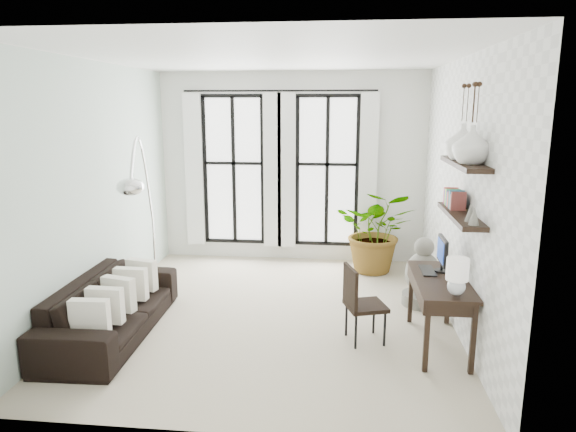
# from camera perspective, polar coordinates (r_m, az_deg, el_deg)

# --- Properties ---
(floor) EXTENTS (5.00, 5.00, 0.00)m
(floor) POSITION_cam_1_polar(r_m,az_deg,el_deg) (6.76, -1.68, -10.82)
(floor) COLOR #C1B599
(floor) RESTS_ON ground
(ceiling) EXTENTS (5.00, 5.00, 0.00)m
(ceiling) POSITION_cam_1_polar(r_m,az_deg,el_deg) (6.25, -1.87, 17.30)
(ceiling) COLOR white
(ceiling) RESTS_ON wall_back
(wall_left) EXTENTS (0.00, 5.00, 5.00)m
(wall_left) POSITION_cam_1_polar(r_m,az_deg,el_deg) (6.98, -20.42, 2.83)
(wall_left) COLOR silver
(wall_left) RESTS_ON floor
(wall_right) EXTENTS (0.00, 5.00, 5.00)m
(wall_right) POSITION_cam_1_polar(r_m,az_deg,el_deg) (6.41, 18.59, 2.19)
(wall_right) COLOR white
(wall_right) RESTS_ON floor
(wall_back) EXTENTS (4.50, 0.00, 4.50)m
(wall_back) POSITION_cam_1_polar(r_m,az_deg,el_deg) (8.77, 0.44, 5.35)
(wall_back) COLOR white
(wall_back) RESTS_ON floor
(windows) EXTENTS (3.26, 0.13, 2.65)m
(windows) POSITION_cam_1_polar(r_m,az_deg,el_deg) (8.73, -0.92, 5.05)
(windows) COLOR white
(windows) RESTS_ON wall_back
(wall_shelves) EXTENTS (0.25, 1.30, 0.60)m
(wall_shelves) POSITION_cam_1_polar(r_m,az_deg,el_deg) (5.73, 18.69, 2.36)
(wall_shelves) COLOR black
(wall_shelves) RESTS_ON wall_right
(sofa) EXTENTS (0.96, 2.31, 0.67)m
(sofa) POSITION_cam_1_polar(r_m,az_deg,el_deg) (6.43, -19.01, -9.53)
(sofa) COLOR black
(sofa) RESTS_ON floor
(throw_pillows) EXTENTS (0.40, 1.52, 0.40)m
(throw_pillows) POSITION_cam_1_polar(r_m,az_deg,el_deg) (6.34, -18.28, -8.22)
(throw_pillows) COLOR white
(throw_pillows) RESTS_ON sofa
(plant) EXTENTS (1.38, 1.25, 1.35)m
(plant) POSITION_cam_1_polar(r_m,az_deg,el_deg) (8.34, 9.84, -1.63)
(plant) COLOR #2D7228
(plant) RESTS_ON floor
(desk) EXTENTS (0.56, 1.33, 1.18)m
(desk) POSITION_cam_1_polar(r_m,az_deg,el_deg) (5.86, 16.63, -7.37)
(desk) COLOR black
(desk) RESTS_ON floor
(desk_chair) EXTENTS (0.53, 0.53, 0.89)m
(desk_chair) POSITION_cam_1_polar(r_m,az_deg,el_deg) (5.90, 7.90, -9.16)
(desk_chair) COLOR black
(desk_chair) RESTS_ON floor
(arc_lamp) EXTENTS (0.72, 1.96, 2.27)m
(arc_lamp) POSITION_cam_1_polar(r_m,az_deg,el_deg) (6.81, -16.03, 4.35)
(arc_lamp) COLOR silver
(arc_lamp) RESTS_ON floor
(buddha) EXTENTS (0.52, 0.52, 0.94)m
(buddha) POSITION_cam_1_polar(r_m,az_deg,el_deg) (7.15, 14.72, -6.54)
(buddha) COLOR gray
(buddha) RESTS_ON floor
(vase_a) EXTENTS (0.37, 0.37, 0.38)m
(vase_a) POSITION_cam_1_polar(r_m,az_deg,el_deg) (5.39, 19.74, 7.48)
(vase_a) COLOR white
(vase_a) RESTS_ON shelf_upper
(vase_b) EXTENTS (0.37, 0.37, 0.38)m
(vase_b) POSITION_cam_1_polar(r_m,az_deg,el_deg) (5.78, 18.82, 7.81)
(vase_b) COLOR white
(vase_b) RESTS_ON shelf_upper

